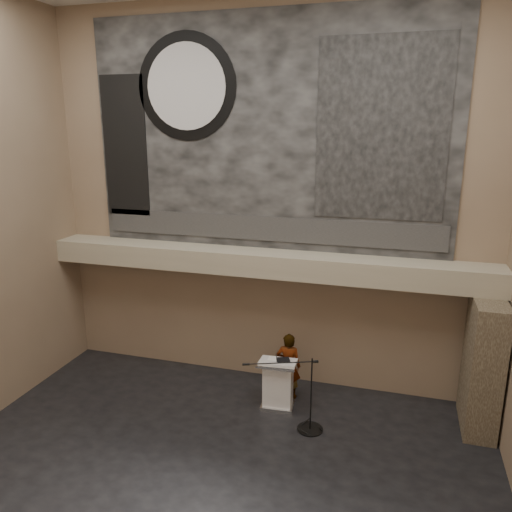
% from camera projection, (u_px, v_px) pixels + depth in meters
% --- Properties ---
extents(floor, '(10.00, 10.00, 0.00)m').
position_uv_depth(floor, '(203.00, 485.00, 8.46)').
color(floor, black).
rests_on(floor, ground).
extents(wall_back, '(10.00, 0.02, 8.50)m').
position_uv_depth(wall_back, '(266.00, 201.00, 11.07)').
color(wall_back, '#7E6650').
rests_on(wall_back, floor).
extents(soffit, '(10.00, 0.80, 0.50)m').
position_uv_depth(soffit, '(261.00, 262.00, 11.04)').
color(soffit, tan).
rests_on(soffit, wall_back).
extents(sprinkler_left, '(0.04, 0.04, 0.06)m').
position_uv_depth(sprinkler_left, '(194.00, 269.00, 11.50)').
color(sprinkler_left, '#B2893D').
rests_on(sprinkler_left, soffit).
extents(sprinkler_right, '(0.04, 0.04, 0.06)m').
position_uv_depth(sprinkler_right, '(347.00, 283.00, 10.55)').
color(sprinkler_right, '#B2893D').
rests_on(sprinkler_right, soffit).
extents(banner, '(8.00, 0.05, 5.00)m').
position_uv_depth(banner, '(266.00, 134.00, 10.67)').
color(banner, black).
rests_on(banner, wall_back).
extents(banner_text_strip, '(7.76, 0.02, 0.55)m').
position_uv_depth(banner_text_strip, '(265.00, 229.00, 11.16)').
color(banner_text_strip, '#2D2D2D').
rests_on(banner_text_strip, banner).
extents(banner_clock_rim, '(2.30, 0.02, 2.30)m').
position_uv_depth(banner_clock_rim, '(186.00, 87.00, 10.86)').
color(banner_clock_rim, black).
rests_on(banner_clock_rim, banner).
extents(banner_clock_face, '(1.84, 0.02, 1.84)m').
position_uv_depth(banner_clock_face, '(186.00, 87.00, 10.85)').
color(banner_clock_face, silver).
rests_on(banner_clock_face, banner).
extents(banner_building_print, '(2.60, 0.02, 3.60)m').
position_uv_depth(banner_building_print, '(381.00, 130.00, 9.96)').
color(banner_building_print, black).
rests_on(banner_building_print, banner).
extents(banner_brick_print, '(1.10, 0.02, 3.20)m').
position_uv_depth(banner_brick_print, '(125.00, 147.00, 11.63)').
color(banner_brick_print, black).
rests_on(banner_brick_print, banner).
extents(stone_pier, '(0.60, 1.40, 2.70)m').
position_uv_depth(stone_pier, '(483.00, 365.00, 9.77)').
color(stone_pier, '#463A2B').
rests_on(stone_pier, floor).
extents(lectern, '(0.81, 0.60, 1.14)m').
position_uv_depth(lectern, '(278.00, 384.00, 10.64)').
color(lectern, silver).
rests_on(lectern, floor).
extents(binder, '(0.33, 0.30, 0.04)m').
position_uv_depth(binder, '(283.00, 360.00, 10.48)').
color(binder, black).
rests_on(binder, lectern).
extents(papers, '(0.23, 0.30, 0.00)m').
position_uv_depth(papers, '(273.00, 359.00, 10.53)').
color(papers, white).
rests_on(papers, lectern).
extents(speaker_person, '(0.56, 0.37, 1.51)m').
position_uv_depth(speaker_person, '(288.00, 366.00, 11.00)').
color(speaker_person, silver).
rests_on(speaker_person, floor).
extents(mic_stand, '(1.52, 0.75, 1.56)m').
position_uv_depth(mic_stand, '(308.00, 419.00, 9.91)').
color(mic_stand, black).
rests_on(mic_stand, floor).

